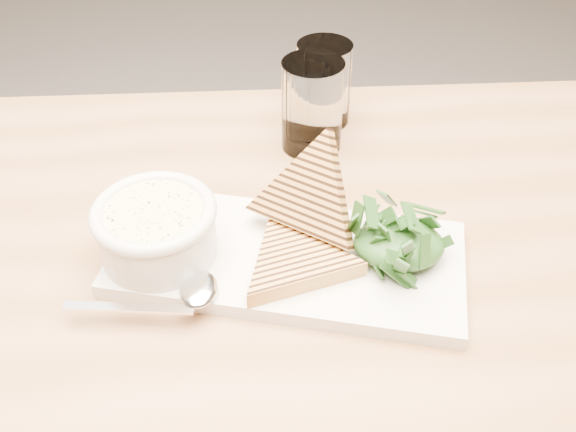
{
  "coord_description": "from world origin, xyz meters",
  "views": [
    {
      "loc": [
        0.0,
        -0.68,
        1.2
      ],
      "look_at": [
        -0.01,
        -0.19,
        0.78
      ],
      "focal_mm": 40.0,
      "sensor_mm": 36.0,
      "label": 1
    }
  ],
  "objects_px": {
    "glass_far": "(323,84)",
    "soup_bowl": "(158,235)",
    "platter": "(287,259)",
    "table_top": "(253,276)",
    "glass_near": "(312,106)"
  },
  "relations": [
    {
      "from": "table_top",
      "to": "platter",
      "type": "distance_m",
      "value": 0.05
    },
    {
      "from": "table_top",
      "to": "soup_bowl",
      "type": "bearing_deg",
      "value": -178.02
    },
    {
      "from": "glass_near",
      "to": "glass_far",
      "type": "relative_size",
      "value": 1.06
    },
    {
      "from": "platter",
      "to": "soup_bowl",
      "type": "distance_m",
      "value": 0.14
    },
    {
      "from": "glass_far",
      "to": "soup_bowl",
      "type": "bearing_deg",
      "value": -120.98
    },
    {
      "from": "platter",
      "to": "glass_near",
      "type": "height_order",
      "value": "glass_near"
    },
    {
      "from": "glass_near",
      "to": "glass_far",
      "type": "distance_m",
      "value": 0.06
    },
    {
      "from": "platter",
      "to": "glass_far",
      "type": "height_order",
      "value": "glass_far"
    },
    {
      "from": "soup_bowl",
      "to": "table_top",
      "type": "bearing_deg",
      "value": 1.98
    },
    {
      "from": "table_top",
      "to": "soup_bowl",
      "type": "xyz_separation_m",
      "value": [
        -0.09,
        -0.0,
        0.06
      ]
    },
    {
      "from": "glass_far",
      "to": "glass_near",
      "type": "bearing_deg",
      "value": -103.77
    },
    {
      "from": "platter",
      "to": "glass_near",
      "type": "xyz_separation_m",
      "value": [
        0.02,
        0.22,
        0.05
      ]
    },
    {
      "from": "soup_bowl",
      "to": "glass_far",
      "type": "bearing_deg",
      "value": 59.02
    },
    {
      "from": "soup_bowl",
      "to": "glass_near",
      "type": "relative_size",
      "value": 1.0
    },
    {
      "from": "soup_bowl",
      "to": "glass_far",
      "type": "distance_m",
      "value": 0.33
    }
  ]
}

